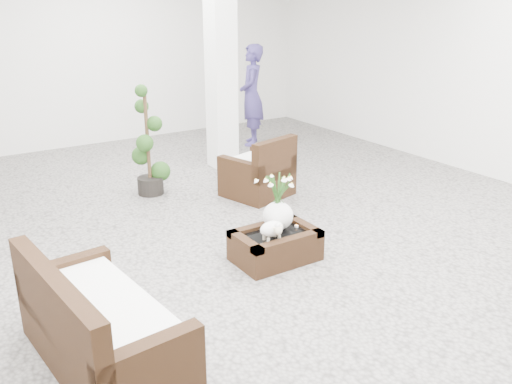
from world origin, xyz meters
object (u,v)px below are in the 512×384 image
coffee_table (275,247)px  topiary (148,142)px  loveseat (102,313)px  armchair (257,166)px

coffee_table → topiary: size_ratio=0.57×
topiary → loveseat: bearing=-117.7°
armchair → loveseat: same height
loveseat → topiary: topiary is taller
coffee_table → armchair: (0.98, 1.88, 0.29)m
armchair → topiary: size_ratio=0.56×
armchair → topiary: (-1.29, 0.90, 0.34)m
topiary → armchair: bearing=-35.0°
loveseat → armchair: bearing=-55.6°
loveseat → topiary: bearing=-33.3°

